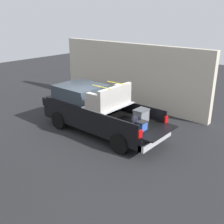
% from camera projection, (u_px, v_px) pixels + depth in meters
% --- Properties ---
extents(ground_plane, '(40.00, 40.00, 0.00)m').
position_uv_depth(ground_plane, '(102.00, 132.00, 11.73)').
color(ground_plane, '#262628').
extents(pickup_truck, '(6.05, 2.06, 2.23)m').
position_uv_depth(pickup_truck, '(95.00, 110.00, 11.62)').
color(pickup_truck, black).
rests_on(pickup_truck, ground_plane).
extents(building_facade, '(9.49, 0.36, 3.42)m').
position_uv_depth(building_facade, '(129.00, 74.00, 14.87)').
color(building_facade, beige).
rests_on(building_facade, ground_plane).
extents(trash_can, '(0.60, 0.60, 0.98)m').
position_uv_depth(trash_can, '(87.00, 91.00, 16.05)').
color(trash_can, '#3F4C66').
rests_on(trash_can, ground_plane).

